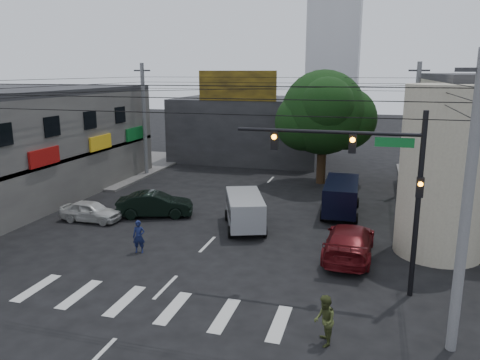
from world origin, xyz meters
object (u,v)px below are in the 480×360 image
at_px(dark_sedan, 155,204).
at_px(maroon_sedan, 349,241).
at_px(silver_minivan, 245,212).
at_px(white_compact, 91,211).
at_px(utility_pole_far_right, 414,129).
at_px(street_tree, 323,113).
at_px(utility_pole_far_left, 144,120).
at_px(navy_van, 341,198).
at_px(traffic_gantry, 373,172).
at_px(traffic_officer, 139,237).
at_px(utility_pole_near_right, 466,209).
at_px(pedestrian_olive, 324,321).

relative_size(dark_sedan, maroon_sedan, 0.88).
bearing_deg(silver_minivan, white_compact, 77.37).
bearing_deg(utility_pole_far_right, street_tree, 171.25).
distance_m(street_tree, utility_pole_far_left, 14.56).
bearing_deg(navy_van, traffic_gantry, -171.59).
xyz_separation_m(street_tree, navy_van, (2.09, -7.83, -4.46)).
distance_m(dark_sedan, silver_minivan, 5.82).
bearing_deg(utility_pole_far_left, white_compact, -77.72).
xyz_separation_m(street_tree, traffic_officer, (-6.80, -16.90, -4.67)).
bearing_deg(street_tree, utility_pole_near_right, -73.18).
distance_m(traffic_gantry, utility_pole_far_right, 17.21).
bearing_deg(traffic_gantry, pedestrian_olive, -105.74).
distance_m(traffic_gantry, silver_minivan, 9.77).
bearing_deg(utility_pole_far_left, utility_pole_near_right, -44.31).
bearing_deg(traffic_officer, utility_pole_near_right, -35.18).
relative_size(utility_pole_far_right, white_compact, 2.57).
height_order(traffic_officer, pedestrian_olive, pedestrian_olive).
bearing_deg(maroon_sedan, utility_pole_near_right, 119.19).
bearing_deg(traffic_officer, dark_sedan, 92.37).
height_order(utility_pole_near_right, maroon_sedan, utility_pole_near_right).
bearing_deg(utility_pole_far_left, traffic_gantry, -42.86).
relative_size(traffic_gantry, maroon_sedan, 1.33).
height_order(white_compact, maroon_sedan, maroon_sedan).
relative_size(silver_minivan, pedestrian_olive, 2.85).
bearing_deg(white_compact, utility_pole_far_left, 12.13).
distance_m(traffic_gantry, utility_pole_near_right, 4.41).
bearing_deg(traffic_gantry, traffic_officer, 174.07).
bearing_deg(navy_van, silver_minivan, 129.13).
height_order(traffic_gantry, silver_minivan, traffic_gantry).
bearing_deg(silver_minivan, maroon_sedan, -134.90).
bearing_deg(street_tree, navy_van, -75.04).
relative_size(dark_sedan, pedestrian_olive, 2.85).
xyz_separation_m(traffic_gantry, silver_minivan, (-6.68, 5.97, -3.89)).
relative_size(street_tree, pedestrian_olive, 5.23).
distance_m(utility_pole_near_right, dark_sedan, 18.60).
bearing_deg(navy_van, white_compact, 110.21).
bearing_deg(traffic_officer, maroon_sedan, -3.17).
relative_size(maroon_sedan, pedestrian_olive, 3.25).
height_order(street_tree, navy_van, street_tree).
height_order(utility_pole_far_right, pedestrian_olive, utility_pole_far_right).
relative_size(utility_pole_far_right, pedestrian_olive, 5.53).
bearing_deg(white_compact, maroon_sedan, -95.39).
bearing_deg(traffic_gantry, utility_pole_far_right, 81.06).
bearing_deg(maroon_sedan, utility_pole_far_left, -36.18).
bearing_deg(navy_van, maroon_sedan, -173.99).
bearing_deg(navy_van, utility_pole_far_right, -34.11).
height_order(dark_sedan, silver_minivan, silver_minivan).
height_order(dark_sedan, traffic_officer, traffic_officer).
relative_size(traffic_gantry, utility_pole_far_left, 0.78).
xyz_separation_m(traffic_gantry, traffic_officer, (-10.63, 1.10, -4.03)).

